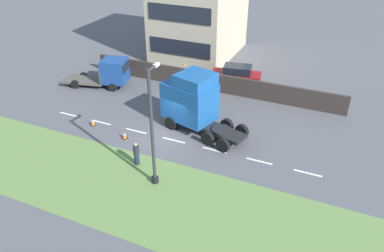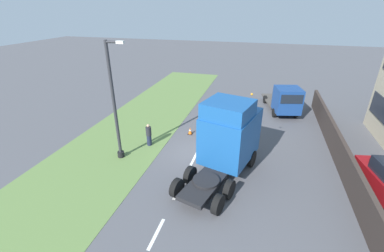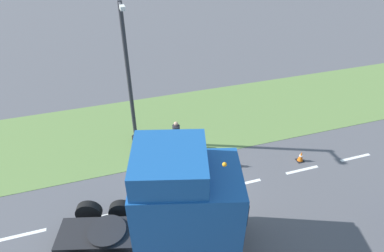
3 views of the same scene
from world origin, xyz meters
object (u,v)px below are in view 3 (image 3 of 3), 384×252
object	(u,v)px
traffic_cone_lead	(301,156)
pedestrian	(176,135)
lamp_post	(130,88)
lorry_cab	(179,202)
traffic_cone_trailing	(237,162)

from	to	relation	value
traffic_cone_lead	pedestrian	bearing A→B (deg)	-117.13
lamp_post	lorry_cab	bearing A→B (deg)	4.56
traffic_cone_lead	traffic_cone_trailing	world-z (taller)	same
lorry_cab	pedestrian	bearing A→B (deg)	-178.42
traffic_cone_lead	traffic_cone_trailing	xyz separation A→B (m)	(-0.59, -3.27, 0.00)
lamp_post	traffic_cone_trailing	bearing A→B (deg)	52.21
lamp_post	pedestrian	xyz separation A→B (m)	(1.12, 2.00, -2.56)
lorry_cab	lamp_post	xyz separation A→B (m)	(-6.95, -0.55, 1.11)
lorry_cab	pedestrian	world-z (taller)	lorry_cab
pedestrian	traffic_cone_trailing	distance (m)	3.48
lamp_post	traffic_cone_trailing	distance (m)	6.47
lamp_post	traffic_cone_lead	size ratio (longest dim) A/B	12.97
lamp_post	traffic_cone_lead	xyz separation A→B (m)	(4.07, 7.76, -3.09)
pedestrian	traffic_cone_trailing	size ratio (longest dim) A/B	2.88
pedestrian	traffic_cone_lead	xyz separation A→B (m)	(2.95, 5.76, -0.53)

